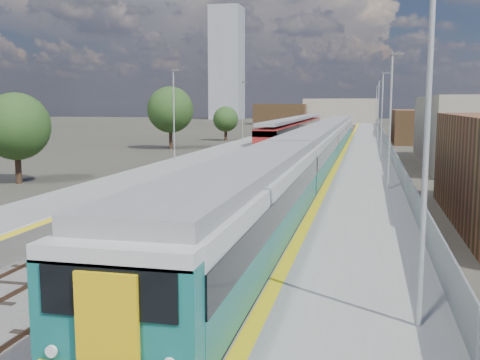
% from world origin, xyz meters
% --- Properties ---
extents(ground, '(320.00, 320.00, 0.00)m').
position_xyz_m(ground, '(0.00, 50.00, 0.00)').
color(ground, '#47443A').
rests_on(ground, ground).
extents(ballast_bed, '(10.50, 155.00, 0.06)m').
position_xyz_m(ballast_bed, '(-2.25, 52.50, 0.03)').
color(ballast_bed, '#565451').
rests_on(ballast_bed, ground).
extents(tracks, '(8.96, 160.00, 0.17)m').
position_xyz_m(tracks, '(-1.65, 54.18, 0.11)').
color(tracks, '#4C3323').
rests_on(tracks, ground).
extents(platform_right, '(4.70, 155.00, 8.52)m').
position_xyz_m(platform_right, '(5.28, 52.49, 0.54)').
color(platform_right, slate).
rests_on(platform_right, ground).
extents(platform_left, '(4.30, 155.00, 8.52)m').
position_xyz_m(platform_left, '(-9.05, 52.49, 0.52)').
color(platform_left, slate).
rests_on(platform_left, ground).
extents(buildings, '(72.00, 185.50, 40.00)m').
position_xyz_m(buildings, '(-18.12, 138.60, 10.70)').
color(buildings, brown).
rests_on(buildings, ground).
extents(green_train, '(2.92, 81.36, 3.22)m').
position_xyz_m(green_train, '(1.50, 38.44, 2.27)').
color(green_train, black).
rests_on(green_train, ground).
extents(red_train, '(2.74, 55.71, 3.46)m').
position_xyz_m(red_train, '(-5.50, 77.60, 2.05)').
color(red_train, black).
rests_on(red_train, ground).
extents(tree_a, '(4.83, 4.83, 6.54)m').
position_xyz_m(tree_a, '(-19.11, 25.56, 4.12)').
color(tree_a, '#382619').
rests_on(tree_a, ground).
extents(tree_b, '(5.80, 5.80, 7.87)m').
position_xyz_m(tree_b, '(-18.87, 57.18, 4.95)').
color(tree_b, '#382619').
rests_on(tree_b, ground).
extents(tree_c, '(3.90, 3.90, 5.29)m').
position_xyz_m(tree_c, '(-16.09, 74.45, 3.32)').
color(tree_c, '#382619').
rests_on(tree_c, ground).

